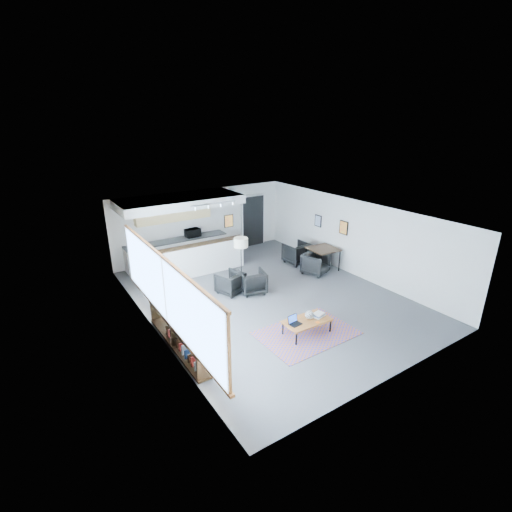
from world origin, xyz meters
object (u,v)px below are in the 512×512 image
ceramic_pot (309,315)px  laptop (294,321)px  dining_chair_near (316,264)px  dining_table (323,250)px  coffee_table (307,321)px  book_stack (318,315)px  armchair_left (230,282)px  armchair_right (252,281)px  microwave (193,232)px  floor_lamp (241,244)px  dining_chair_far (297,254)px

ceramic_pot → laptop: bearing=176.6°
dining_chair_near → dining_table: bearing=-1.7°
coffee_table → book_stack: (0.36, -0.01, 0.07)m
laptop → armchair_left: 3.04m
book_stack → armchair_right: size_ratio=0.47×
armchair_left → dining_table: 3.73m
dining_chair_near → microwave: size_ratio=1.27×
ceramic_pot → dining_chair_near: dining_chair_near is taller
armchair_left → dining_table: dining_table is taller
coffee_table → armchair_right: (0.13, 2.74, 0.03)m
coffee_table → book_stack: 0.37m
microwave → laptop: bearing=-95.6°
ceramic_pot → dining_chair_near: 3.88m
coffee_table → dining_chair_near: dining_chair_near is taller
floor_lamp → dining_chair_far: size_ratio=2.15×
dining_chair_near → ceramic_pot: bearing=-154.5°
laptop → dining_table: dining_table is taller
armchair_left → dining_chair_near: 3.26m
dining_table → dining_chair_near: (-0.46, -0.15, -0.38)m
armchair_right → floor_lamp: size_ratio=0.49×
microwave → dining_chair_far: bearing=-42.2°
armchair_left → coffee_table: bearing=80.4°
armchair_right → laptop: bearing=93.2°
book_stack → microwave: 6.44m
floor_lamp → armchair_right: bearing=-93.2°
ceramic_pot → microwave: microwave is taller
armchair_right → dining_chair_near: size_ratio=1.12×
book_stack → dining_chair_far: dining_chair_far is taller
floor_lamp → dining_chair_near: 2.88m
book_stack → dining_chair_far: size_ratio=0.49×
book_stack → floor_lamp: size_ratio=0.23×
dining_chair_far → laptop: bearing=48.2°
armchair_right → dining_chair_far: bearing=-142.3°
laptop → book_stack: laptop is taller
ceramic_pot → floor_lamp: (0.09, 3.46, 0.87)m
coffee_table → floor_lamp: floor_lamp is taller
armchair_right → floor_lamp: bearing=-79.0°
coffee_table → dining_table: dining_table is taller
dining_chair_near → microwave: (-3.00, 3.57, 0.77)m
floor_lamp → microwave: size_ratio=2.90×
dining_chair_near → book_stack: bearing=-151.1°
armchair_left → armchair_right: size_ratio=0.96×
ceramic_pot → dining_chair_far: 4.81m
book_stack → dining_table: dining_table is taller
dining_chair_near → microwave: bearing=109.7°
coffee_table → floor_lamp: size_ratio=0.76×
book_stack → coffee_table: bearing=178.2°
ceramic_pot → armchair_right: (0.05, 2.72, -0.11)m
laptop → dining_chair_far: dining_chair_far is taller
armchair_left → dining_chair_far: bearing=176.1°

